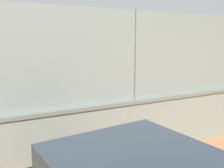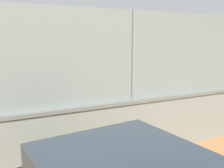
# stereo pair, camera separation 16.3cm
# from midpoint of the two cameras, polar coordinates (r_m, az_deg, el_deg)

# --- Properties ---
(ground_plane) EXTENTS (260.00, 260.00, 0.00)m
(ground_plane) POSITION_cam_midpoint_polar(r_m,az_deg,el_deg) (15.79, -9.43, -0.17)
(ground_plane) COLOR #A36B42
(perimeter_wall) EXTENTS (31.77, 1.57, 1.37)m
(perimeter_wall) POSITION_cam_midpoint_polar(r_m,az_deg,el_deg) (6.13, 5.21, -9.54)
(perimeter_wall) COLOR gray
(perimeter_wall) RESTS_ON ground_plane
(fence_panel_on_wall) EXTENTS (31.19, 1.22, 2.02)m
(fence_panel_on_wall) POSITION_cam_midpoint_polar(r_m,az_deg,el_deg) (5.80, 5.47, 6.41)
(fence_panel_on_wall) COLOR gray
(fence_panel_on_wall) RESTS_ON perimeter_wall
(player_crossing_court) EXTENTS (0.83, 1.09, 1.53)m
(player_crossing_court) POSITION_cam_midpoint_polar(r_m,az_deg,el_deg) (15.43, -19.97, 2.51)
(player_crossing_court) COLOR navy
(player_crossing_court) RESTS_ON ground_plane
(player_at_service_line) EXTENTS (0.78, 0.74, 1.60)m
(player_at_service_line) POSITION_cam_midpoint_polar(r_m,az_deg,el_deg) (11.44, 21.99, 0.19)
(player_at_service_line) COLOR navy
(player_at_service_line) RESTS_ON ground_plane
(sports_ball) EXTENTS (0.16, 0.16, 0.16)m
(sports_ball) POSITION_cam_midpoint_polar(r_m,az_deg,el_deg) (14.24, -19.25, -1.37)
(sports_ball) COLOR white
(sports_ball) RESTS_ON ground_plane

